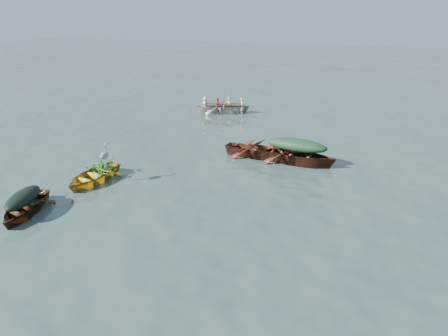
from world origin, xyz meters
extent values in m
plane|color=#374D49|center=(0.00, 0.00, 0.00)|extent=(140.00, 140.00, 0.00)
imported|color=gold|center=(-3.29, -0.80, 0.00)|extent=(1.46, 3.25, 0.87)
imported|color=#43260F|center=(-3.47, -3.72, 0.00)|extent=(2.21, 3.44, 0.77)
imported|color=#542C13|center=(2.89, 4.04, 0.00)|extent=(4.61, 1.79, 1.06)
imported|color=maroon|center=(1.37, 4.17, 0.00)|extent=(4.37, 1.45, 1.01)
imported|color=beige|center=(-3.39, 11.23, 0.00)|extent=(4.50, 2.91, 1.04)
ellipsoid|color=black|center=(-3.47, -3.72, 0.59)|extent=(1.22, 1.89, 0.40)
ellipsoid|color=#173819|center=(2.89, 4.04, 0.79)|extent=(2.53, 0.99, 0.52)
imported|color=#215E18|center=(-3.27, -0.25, 0.74)|extent=(0.72, 0.91, 0.60)
imported|color=silver|center=(-3.39, 11.23, 0.90)|extent=(3.25, 2.28, 0.76)
camera|label=1|loc=(6.77, -12.31, 5.79)|focal=35.00mm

